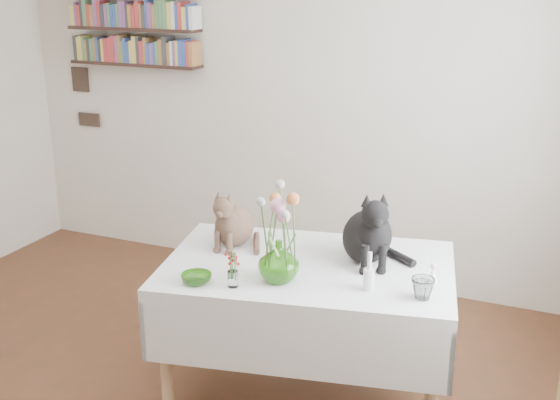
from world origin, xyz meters
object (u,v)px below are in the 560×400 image
at_px(flower_vase, 279,261).
at_px(black_cat, 368,223).
at_px(dining_table, 308,298).
at_px(tabby_cat, 234,215).

bearing_deg(flower_vase, black_cat, 52.43).
height_order(dining_table, black_cat, black_cat).
distance_m(tabby_cat, flower_vase, 0.49).
height_order(dining_table, tabby_cat, tabby_cat).
xyz_separation_m(dining_table, black_cat, (0.24, 0.15, 0.36)).
bearing_deg(black_cat, tabby_cat, 156.84).
height_order(black_cat, flower_vase, black_cat).
distance_m(dining_table, flower_vase, 0.36).
relative_size(black_cat, flower_vase, 1.98).
relative_size(tabby_cat, flower_vase, 1.62).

